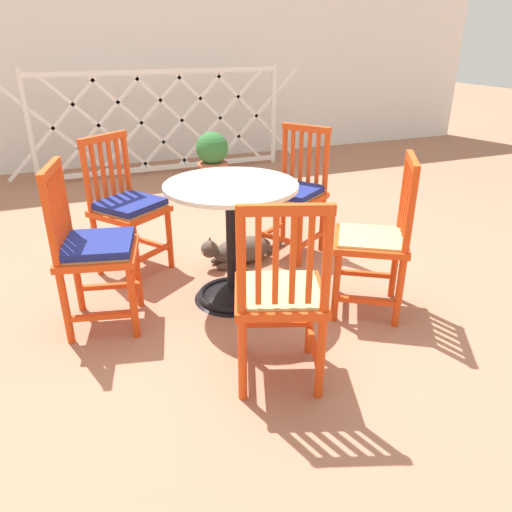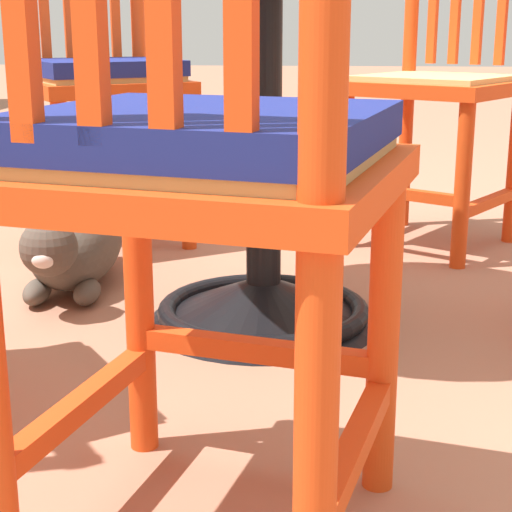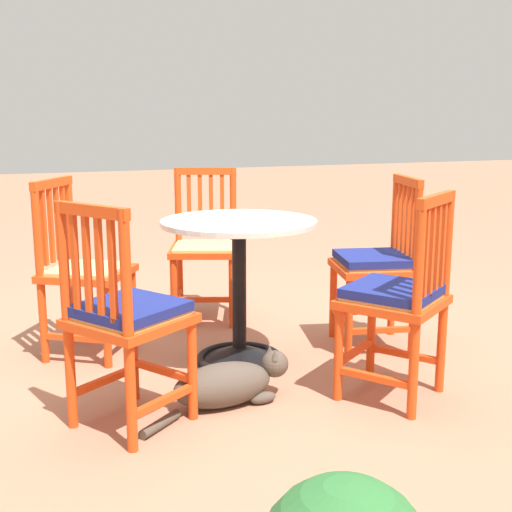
% 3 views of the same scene
% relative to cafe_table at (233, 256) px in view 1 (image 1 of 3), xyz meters
% --- Properties ---
extents(ground_plane, '(24.00, 24.00, 0.00)m').
position_rel_cafe_table_xyz_m(ground_plane, '(-0.00, -0.04, -0.28)').
color(ground_plane, '#A36B51').
extents(building_wall_backdrop, '(10.00, 0.20, 2.80)m').
position_rel_cafe_table_xyz_m(building_wall_backdrop, '(-0.00, 3.83, 1.12)').
color(building_wall_backdrop, white).
rests_on(building_wall_backdrop, ground_plane).
extents(lattice_fence_panel, '(3.38, 0.06, 1.18)m').
position_rel_cafe_table_xyz_m(lattice_fence_panel, '(0.26, 3.13, 0.30)').
color(lattice_fence_panel, white).
rests_on(lattice_fence_panel, ground_plane).
extents(cafe_table, '(0.76, 0.76, 0.73)m').
position_rel_cafe_table_xyz_m(cafe_table, '(0.00, 0.00, 0.00)').
color(cafe_table, black).
rests_on(cafe_table, ground_plane).
extents(orange_chair_at_corner, '(0.51, 0.51, 0.91)m').
position_rel_cafe_table_xyz_m(orange_chair_at_corner, '(-0.06, -0.80, 0.15)').
color(orange_chair_at_corner, '#D64214').
rests_on(orange_chair_at_corner, ground_plane).
extents(orange_chair_by_planter, '(0.55, 0.55, 0.91)m').
position_rel_cafe_table_xyz_m(orange_chair_by_planter, '(0.71, -0.42, 0.15)').
color(orange_chair_by_planter, '#D64214').
rests_on(orange_chair_by_planter, ground_plane).
extents(orange_chair_facing_out, '(0.55, 0.55, 0.91)m').
position_rel_cafe_table_xyz_m(orange_chair_facing_out, '(0.64, 0.50, 0.16)').
color(orange_chair_facing_out, '#D64214').
rests_on(orange_chair_facing_out, ground_plane).
extents(orange_chair_near_fence, '(0.56, 0.56, 0.91)m').
position_rel_cafe_table_xyz_m(orange_chair_near_fence, '(-0.51, 0.63, 0.16)').
color(orange_chair_near_fence, '#D64214').
rests_on(orange_chair_near_fence, ground_plane).
extents(orange_chair_tucked_in, '(0.48, 0.48, 0.91)m').
position_rel_cafe_table_xyz_m(orange_chair_tucked_in, '(-0.78, 0.00, 0.16)').
color(orange_chair_tucked_in, '#D64214').
rests_on(orange_chair_tucked_in, ground_plane).
extents(tabby_cat, '(0.71, 0.33, 0.23)m').
position_rel_cafe_table_xyz_m(tabby_cat, '(0.20, 0.46, -0.19)').
color(tabby_cat, '#4C4238').
rests_on(tabby_cat, ground_plane).
extents(terracotta_planter, '(0.32, 0.32, 0.62)m').
position_rel_cafe_table_xyz_m(terracotta_planter, '(0.54, 2.14, 0.04)').
color(terracotta_planter, '#B25B3D').
rests_on(terracotta_planter, ground_plane).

